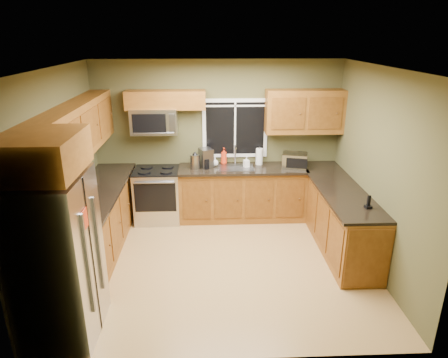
{
  "coord_description": "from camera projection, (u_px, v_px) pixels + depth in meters",
  "views": [
    {
      "loc": [
        -0.17,
        -4.94,
        3.09
      ],
      "look_at": [
        0.05,
        0.35,
        1.15
      ],
      "focal_mm": 32.0,
      "sensor_mm": 36.0,
      "label": 1
    }
  ],
  "objects": [
    {
      "name": "sink",
      "position": [
        236.0,
        167.0,
        6.79
      ],
      "size": [
        0.6,
        0.42,
        0.36
      ],
      "color": "slate",
      "rests_on": "countertop_back"
    },
    {
      "name": "left_wall",
      "position": [
        59.0,
        176.0,
        5.16
      ],
      "size": [
        0.0,
        3.6,
        3.6
      ],
      "primitive_type": "plane",
      "rotation": [
        1.57,
        0.0,
        1.57
      ],
      "color": "#4E4C2B",
      "rests_on": "ground"
    },
    {
      "name": "right_wall",
      "position": [
        378.0,
        172.0,
        5.33
      ],
      "size": [
        0.0,
        3.6,
        3.6
      ],
      "primitive_type": "plane",
      "rotation": [
        1.57,
        0.0,
        -1.57
      ],
      "color": "#4E4C2B",
      "rests_on": "ground"
    },
    {
      "name": "back_wall",
      "position": [
        218.0,
        140.0,
        6.93
      ],
      "size": [
        4.2,
        0.0,
        4.2
      ],
      "primitive_type": "plane",
      "rotation": [
        1.57,
        0.0,
        0.0
      ],
      "color": "#4E4C2B",
      "rests_on": "ground"
    },
    {
      "name": "microwave",
      "position": [
        154.0,
        121.0,
        6.58
      ],
      "size": [
        0.76,
        0.41,
        0.42
      ],
      "color": "#B7B7BC",
      "rests_on": "back_wall"
    },
    {
      "name": "floor",
      "position": [
        222.0,
        263.0,
        5.71
      ],
      "size": [
        4.2,
        4.2,
        0.0
      ],
      "primitive_type": "plane",
      "color": "#AD834C",
      "rests_on": "ground"
    },
    {
      "name": "base_cabinets_peninsula",
      "position": [
        337.0,
        216.0,
        6.13
      ],
      "size": [
        0.6,
        2.52,
        0.9
      ],
      "color": "brown",
      "rests_on": "ground"
    },
    {
      "name": "kettle",
      "position": [
        195.0,
        161.0,
        6.68
      ],
      "size": [
        0.22,
        0.22,
        0.3
      ],
      "color": "#B7B7BC",
      "rests_on": "countertop_back"
    },
    {
      "name": "countertop_back",
      "position": [
        243.0,
        169.0,
        6.79
      ],
      "size": [
        2.17,
        0.65,
        0.04
      ],
      "primitive_type": "cube",
      "color": "black",
      "rests_on": "base_cabinets_back"
    },
    {
      "name": "upper_cabinets_back_left",
      "position": [
        166.0,
        100.0,
        6.5
      ],
      "size": [
        1.3,
        0.33,
        0.3
      ],
      "primitive_type": "cube",
      "color": "brown",
      "rests_on": "back_wall"
    },
    {
      "name": "upper_cabinet_over_fridge",
      "position": [
        40.0,
        154.0,
        3.72
      ],
      "size": [
        0.72,
        0.9,
        0.38
      ],
      "primitive_type": "cube",
      "color": "brown",
      "rests_on": "left_wall"
    },
    {
      "name": "toaster_oven",
      "position": [
        295.0,
        161.0,
        6.74
      ],
      "size": [
        0.47,
        0.41,
        0.25
      ],
      "color": "#B7B7BC",
      "rests_on": "countertop_back"
    },
    {
      "name": "upper_cabinets_back_right",
      "position": [
        304.0,
        112.0,
        6.66
      ],
      "size": [
        1.3,
        0.33,
        0.72
      ],
      "primitive_type": "cube",
      "color": "brown",
      "rests_on": "back_wall"
    },
    {
      "name": "ceiling",
      "position": [
        221.0,
        68.0,
        4.78
      ],
      "size": [
        4.2,
        4.2,
        0.0
      ],
      "primitive_type": "plane",
      "rotation": [
        3.14,
        0.0,
        0.0
      ],
      "color": "white",
      "rests_on": "back_wall"
    },
    {
      "name": "cordless_phone",
      "position": [
        368.0,
        204.0,
        5.2
      ],
      "size": [
        0.09,
        0.09,
        0.18
      ],
      "color": "black",
      "rests_on": "countertop_peninsula"
    },
    {
      "name": "countertop_left",
      "position": [
        98.0,
        193.0,
        5.77
      ],
      "size": [
        0.65,
        2.65,
        0.04
      ],
      "primitive_type": "cube",
      "color": "black",
      "rests_on": "base_cabinets_left"
    },
    {
      "name": "base_cabinets_left",
      "position": [
        99.0,
        222.0,
        5.93
      ],
      "size": [
        0.6,
        2.65,
        0.9
      ],
      "primitive_type": "cube",
      "color": "brown",
      "rests_on": "ground"
    },
    {
      "name": "soap_bottle_a",
      "position": [
        224.0,
        156.0,
        6.93
      ],
      "size": [
        0.13,
        0.13,
        0.29
      ],
      "primitive_type": "imported",
      "rotation": [
        0.0,
        0.0,
        0.19
      ],
      "color": "red",
      "rests_on": "countertop_back"
    },
    {
      "name": "upper_cabinets_left",
      "position": [
        78.0,
        129.0,
        5.44
      ],
      "size": [
        0.33,
        2.65,
        0.72
      ],
      "primitive_type": "cube",
      "color": "brown",
      "rests_on": "left_wall"
    },
    {
      "name": "soap_bottle_c",
      "position": [
        215.0,
        162.0,
        6.86
      ],
      "size": [
        0.15,
        0.15,
        0.15
      ],
      "primitive_type": "imported",
      "rotation": [
        0.0,
        0.0,
        -0.31
      ],
      "color": "white",
      "rests_on": "countertop_back"
    },
    {
      "name": "paper_towel_roll",
      "position": [
        259.0,
        156.0,
        6.91
      ],
      "size": [
        0.16,
        0.16,
        0.31
      ],
      "color": "white",
      "rests_on": "countertop_back"
    },
    {
      "name": "range",
      "position": [
        158.0,
        195.0,
        6.88
      ],
      "size": [
        0.76,
        0.69,
        0.94
      ],
      "color": "#B7B7BC",
      "rests_on": "ground"
    },
    {
      "name": "refrigerator",
      "position": [
        58.0,
        259.0,
        4.11
      ],
      "size": [
        0.74,
        0.9,
        1.8
      ],
      "color": "#B7B7BC",
      "rests_on": "ground"
    },
    {
      "name": "countertop_peninsula",
      "position": [
        338.0,
        187.0,
        5.98
      ],
      "size": [
        0.65,
        2.5,
        0.04
      ],
      "primitive_type": "cube",
      "color": "black",
      "rests_on": "base_cabinets_peninsula"
    },
    {
      "name": "front_wall",
      "position": [
        228.0,
        241.0,
        3.55
      ],
      "size": [
        4.2,
        0.0,
        4.2
      ],
      "primitive_type": "plane",
      "rotation": [
        -1.57,
        0.0,
        0.0
      ],
      "color": "#4E4C2B",
      "rests_on": "ground"
    },
    {
      "name": "window",
      "position": [
        235.0,
        128.0,
        6.86
      ],
      "size": [
        1.12,
        0.03,
        1.02
      ],
      "color": "white",
      "rests_on": "back_wall"
    },
    {
      "name": "coffee_maker",
      "position": [
        206.0,
        159.0,
        6.75
      ],
      "size": [
        0.27,
        0.31,
        0.33
      ],
      "color": "slate",
      "rests_on": "countertop_back"
    },
    {
      "name": "soap_bottle_b",
      "position": [
        246.0,
        162.0,
        6.78
      ],
      "size": [
        0.11,
        0.11,
        0.19
      ],
      "primitive_type": "imported",
      "rotation": [
        0.0,
        0.0,
        0.35
      ],
      "color": "white",
      "rests_on": "countertop_back"
    },
    {
      "name": "base_cabinets_back",
      "position": [
        242.0,
        194.0,
        6.98
      ],
      "size": [
        2.17,
        0.6,
        0.9
      ],
      "primitive_type": "cube",
      "color": "brown",
      "rests_on": "ground"
    }
  ]
}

